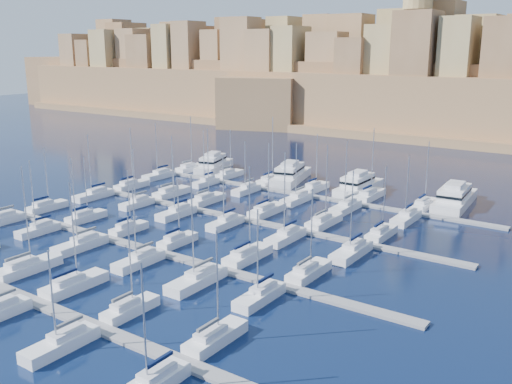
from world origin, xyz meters
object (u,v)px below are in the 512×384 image
Objects in this scene: motor_yacht_d at (455,198)px; motor_yacht_b at (290,174)px; motor_yacht_a at (214,164)px; sailboat_2 at (28,267)px; sailboat_4 at (130,309)px; motor_yacht_c at (358,185)px.

motor_yacht_b is at bearing -179.52° from motor_yacht_d.
motor_yacht_a is 0.87× the size of motor_yacht_d.
sailboat_4 is at bearing -2.44° from sailboat_2.
motor_yacht_d is (18.01, 71.67, 1.00)m from sailboat_4.
sailboat_4 reaches higher than motor_yacht_c.
sailboat_4 reaches higher than motor_yacht_d.
sailboat_2 is at bearing -105.50° from motor_yacht_c.
sailboat_2 is 81.28m from motor_yacht_d.
sailboat_2 reaches higher than motor_yacht_d.
motor_yacht_a is (-21.71, 69.42, 0.96)m from sailboat_2.
sailboat_2 is 22.07m from sailboat_4.
motor_yacht_b is at bearing 177.59° from motor_yacht_c.
sailboat_2 is at bearing 177.56° from sailboat_4.
motor_yacht_a is at bearing -178.79° from motor_yacht_d.
motor_yacht_b and motor_yacht_d have the same top height.
sailboat_4 is at bearing -87.78° from motor_yacht_c.
sailboat_4 is 0.66× the size of motor_yacht_d.
sailboat_4 reaches higher than motor_yacht_b.
motor_yacht_b is (22.90, 0.98, 0.00)m from motor_yacht_a.
motor_yacht_c is (19.31, 69.64, 0.96)m from sailboat_2.
motor_yacht_c is at bearing 0.30° from motor_yacht_a.
motor_yacht_a and motor_yacht_b have the same top height.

